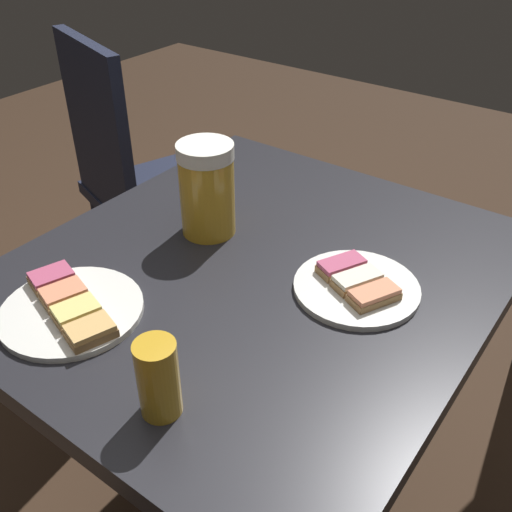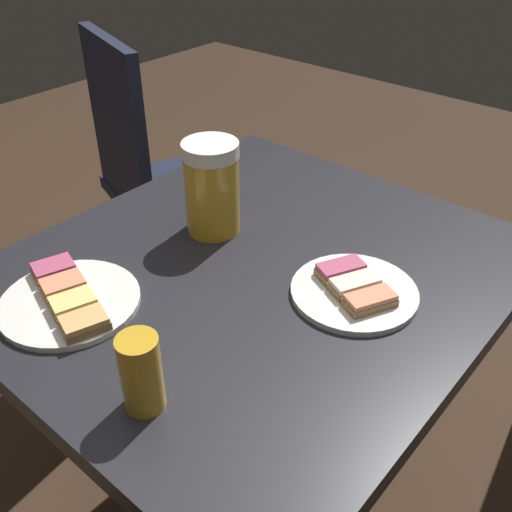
# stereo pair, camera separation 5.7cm
# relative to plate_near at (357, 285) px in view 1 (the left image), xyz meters

# --- Properties ---
(cafe_table) EXTENTS (0.82, 0.73, 0.72)m
(cafe_table) POSITION_rel_plate_near_xyz_m (0.04, -0.16, -0.16)
(cafe_table) COLOR black
(cafe_table) RESTS_ON ground_plane
(plate_near) EXTENTS (0.20, 0.20, 0.03)m
(plate_near) POSITION_rel_plate_near_xyz_m (0.00, 0.00, 0.00)
(plate_near) COLOR white
(plate_near) RESTS_ON cafe_table
(plate_far) EXTENTS (0.21, 0.21, 0.03)m
(plate_far) POSITION_rel_plate_near_xyz_m (0.30, -0.31, 0.00)
(plate_far) COLOR white
(plate_far) RESTS_ON cafe_table
(beer_mug) EXTENTS (0.14, 0.12, 0.17)m
(beer_mug) POSITION_rel_plate_near_xyz_m (-0.00, -0.30, 0.07)
(beer_mug) COLOR gold
(beer_mug) RESTS_ON cafe_table
(beer_glass_small) EXTENTS (0.05, 0.05, 0.11)m
(beer_glass_small) POSITION_rel_plate_near_xyz_m (0.35, -0.08, 0.04)
(beer_glass_small) COLOR gold
(beer_glass_small) RESTS_ON cafe_table
(cafe_chair) EXTENTS (0.48, 0.48, 0.93)m
(cafe_chair) POSITION_rel_plate_near_xyz_m (-0.32, -0.83, -0.20)
(cafe_chair) COLOR #1E2338
(cafe_chair) RESTS_ON ground_plane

